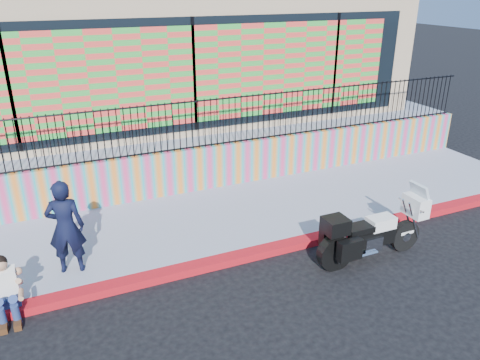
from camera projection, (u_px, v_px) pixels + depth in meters
ground at (266, 254)px, 9.31m from camera, size 90.00×90.00×0.00m
red_curb at (266, 251)px, 9.28m from camera, size 16.00×0.30×0.15m
sidewalk at (233, 216)px, 10.68m from camera, size 16.00×3.00×0.15m
mural_wall at (208, 167)px, 11.78m from camera, size 16.00×0.20×1.10m
metal_fence at (207, 123)px, 11.34m from camera, size 15.80×0.04×1.20m
elevated_platform at (157, 120)px, 16.11m from camera, size 16.00×10.00×1.25m
storefront_building at (154, 42)px, 14.91m from camera, size 14.00×8.06×4.00m
police_motorcycle at (371, 232)px, 8.92m from camera, size 2.29×0.76×1.43m
police_officer at (66, 227)px, 8.20m from camera, size 0.72×0.54×1.76m
seated_man at (6, 295)px, 7.35m from camera, size 0.54×0.71×1.06m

